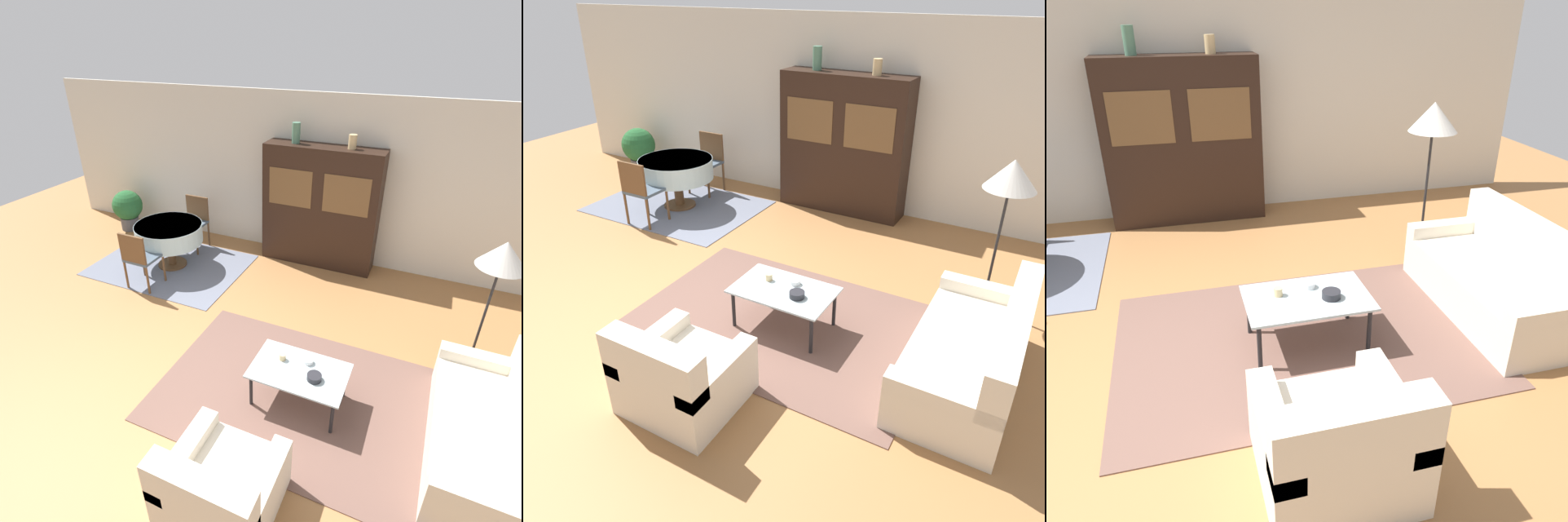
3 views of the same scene
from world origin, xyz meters
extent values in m
plane|color=#9E6B3D|center=(0.00, 0.00, 0.00)|extent=(14.00, 14.00, 0.00)
cube|color=beige|center=(0.00, 3.63, 1.35)|extent=(10.00, 0.06, 2.70)
cube|color=brown|center=(1.09, 0.37, 0.01)|extent=(2.97, 2.06, 0.01)
cube|color=slate|center=(-1.83, 2.19, 0.01)|extent=(2.46, 1.80, 0.01)
cube|color=beige|center=(2.85, 0.39, 0.21)|extent=(0.86, 1.78, 0.41)
cube|color=beige|center=(2.85, -0.42, 0.47)|extent=(0.86, 0.16, 0.12)
cube|color=beige|center=(2.85, 1.20, 0.47)|extent=(0.86, 0.16, 0.12)
cube|color=beige|center=(0.94, -0.98, 0.20)|extent=(0.86, 0.85, 0.40)
cube|color=beige|center=(0.94, -1.30, 0.60)|extent=(0.86, 0.20, 0.40)
cube|color=beige|center=(0.59, -0.98, 0.46)|extent=(0.16, 0.85, 0.12)
cube|color=beige|center=(1.29, -0.98, 0.46)|extent=(0.16, 0.85, 0.12)
cylinder|color=black|center=(0.69, 0.06, 0.21)|extent=(0.04, 0.04, 0.41)
cylinder|color=black|center=(1.56, 0.06, 0.21)|extent=(0.04, 0.04, 0.41)
cylinder|color=black|center=(0.69, 0.56, 0.21)|extent=(0.04, 0.04, 0.41)
cylinder|color=black|center=(1.56, 0.56, 0.21)|extent=(0.04, 0.04, 0.41)
cube|color=silver|center=(1.12, 0.31, 0.43)|extent=(0.98, 0.63, 0.02)
cube|color=black|center=(0.38, 3.35, 0.99)|extent=(1.86, 0.45, 1.97)
cube|color=brown|center=(-0.07, 3.12, 1.33)|extent=(0.71, 0.01, 0.59)
cube|color=brown|center=(0.82, 3.12, 1.33)|extent=(0.71, 0.01, 0.59)
cylinder|color=brown|center=(-1.81, 2.21, 0.03)|extent=(0.48, 0.48, 0.03)
cylinder|color=brown|center=(-1.81, 2.21, 0.23)|extent=(0.14, 0.14, 0.44)
cylinder|color=silver|center=(-1.81, 2.21, 0.60)|extent=(1.09, 1.09, 0.30)
cylinder|color=silver|center=(-1.81, 2.21, 0.73)|extent=(1.10, 1.10, 0.03)
cylinder|color=brown|center=(-2.02, 1.73, 0.24)|extent=(0.04, 0.04, 0.46)
cylinder|color=brown|center=(-1.61, 1.73, 0.24)|extent=(0.04, 0.04, 0.46)
cylinder|color=brown|center=(-2.02, 1.33, 0.24)|extent=(0.04, 0.04, 0.46)
cylinder|color=brown|center=(-1.61, 1.33, 0.24)|extent=(0.04, 0.04, 0.46)
cube|color=#475666|center=(-1.81, 1.53, 0.49)|extent=(0.44, 0.44, 0.04)
cube|color=brown|center=(-1.81, 1.33, 0.72)|extent=(0.44, 0.04, 0.43)
cylinder|color=brown|center=(-1.61, 2.69, 0.24)|extent=(0.04, 0.04, 0.46)
cylinder|color=brown|center=(-2.02, 2.69, 0.24)|extent=(0.04, 0.04, 0.46)
cylinder|color=brown|center=(-1.61, 3.10, 0.24)|extent=(0.04, 0.04, 0.46)
cylinder|color=brown|center=(-2.02, 3.10, 0.24)|extent=(0.04, 0.04, 0.46)
cube|color=#475666|center=(-1.81, 2.90, 0.49)|extent=(0.44, 0.44, 0.04)
cube|color=brown|center=(-1.81, 3.10, 0.72)|extent=(0.44, 0.04, 0.43)
cylinder|color=black|center=(2.80, 1.69, 0.01)|extent=(0.28, 0.28, 0.02)
cylinder|color=black|center=(2.80, 1.69, 0.69)|extent=(0.03, 0.03, 1.33)
cone|color=beige|center=(2.80, 1.69, 1.47)|extent=(0.49, 0.49, 0.29)
cylinder|color=tan|center=(0.91, 0.39, 0.47)|extent=(0.07, 0.07, 0.07)
cylinder|color=#232328|center=(1.30, 0.25, 0.47)|extent=(0.15, 0.15, 0.06)
cylinder|color=white|center=(1.17, 0.45, 0.46)|extent=(0.10, 0.10, 0.05)
cylinder|color=#4C7A60|center=(-0.09, 3.35, 2.13)|extent=(0.13, 0.13, 0.31)
cylinder|color=tan|center=(0.79, 3.35, 2.08)|extent=(0.12, 0.12, 0.21)
cylinder|color=#4C4C51|center=(-3.45, 3.11, 0.13)|extent=(0.35, 0.35, 0.25)
sphere|color=#235B2D|center=(-3.45, 3.11, 0.50)|extent=(0.58, 0.58, 0.58)
camera|label=1|loc=(2.03, -2.67, 3.44)|focal=28.00mm
camera|label=2|loc=(3.20, -3.32, 3.07)|focal=35.00mm
camera|label=3|loc=(0.24, -2.99, 2.47)|focal=35.00mm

